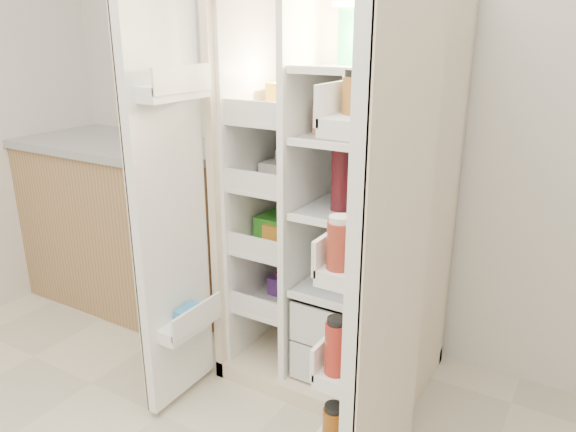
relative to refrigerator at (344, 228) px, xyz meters
The scene contains 5 objects.
wall_back 0.70m from the refrigerator, 101.69° to the left, with size 4.00×0.02×2.70m, color beige.
refrigerator is the anchor object (origin of this frame).
freezer_door 0.81m from the refrigerator, 130.49° to the right, with size 0.15×0.40×1.72m.
fridge_door 0.85m from the refrigerator, 56.19° to the right, with size 0.17×0.58×1.72m.
kitchen_counter 1.44m from the refrigerator, behind, with size 1.39×0.74×1.01m.
Camera 1 is at (1.08, -0.54, 1.62)m, focal length 34.00 mm.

